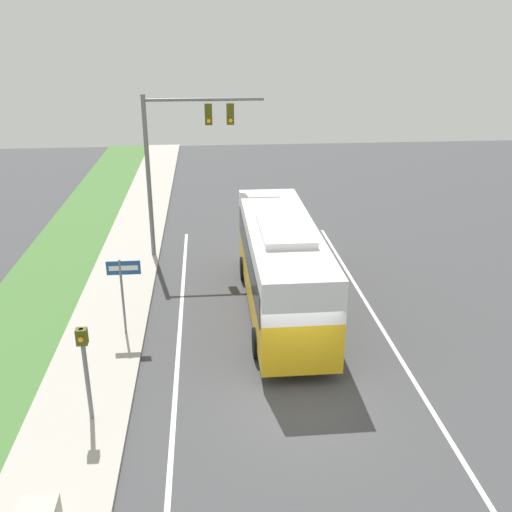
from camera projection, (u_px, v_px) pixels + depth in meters
ground_plane at (301, 404)px, 16.21m from camera, size 80.00×80.00×0.00m
sidewalk at (79, 415)px, 15.67m from camera, size 2.80×80.00×0.12m
lane_divider_near at (174, 411)px, 15.91m from camera, size 0.14×30.00×0.01m
lane_divider_far at (424, 398)px, 16.51m from camera, size 0.14×30.00×0.01m
bus at (281, 262)px, 20.89m from camera, size 2.62×10.08×3.66m
signal_gantry at (179, 146)px, 25.07m from camera, size 5.27×0.41×7.41m
pedestrian_signal at (85, 359)px, 14.80m from camera, size 0.28×0.34×2.84m
street_sign at (123, 284)px, 19.17m from camera, size 1.13×0.08×2.85m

